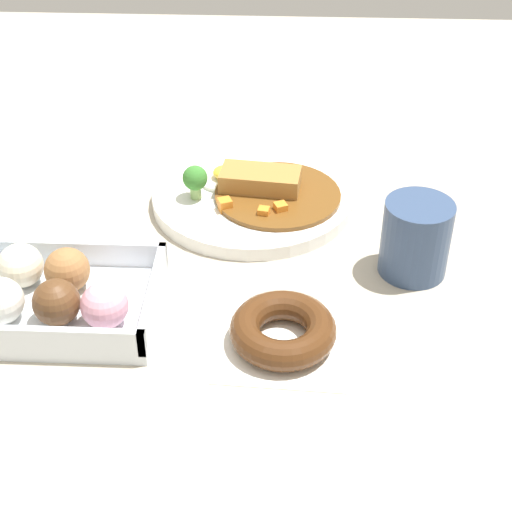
# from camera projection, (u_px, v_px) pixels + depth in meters

# --- Properties ---
(ground_plane) EXTENTS (1.60, 1.60, 0.00)m
(ground_plane) POSITION_uv_depth(u_px,v_px,m) (234.00, 236.00, 0.95)
(ground_plane) COLOR #B2A893
(curry_plate) EXTENTS (0.26, 0.26, 0.06)m
(curry_plate) POSITION_uv_depth(u_px,v_px,m) (254.00, 195.00, 1.00)
(curry_plate) COLOR white
(curry_plate) RESTS_ON ground_plane
(donut_box) EXTENTS (0.20, 0.15, 0.06)m
(donut_box) POSITION_uv_depth(u_px,v_px,m) (58.00, 296.00, 0.82)
(donut_box) COLOR silver
(donut_box) RESTS_ON ground_plane
(chocolate_ring_donut) EXTENTS (0.14, 0.14, 0.03)m
(chocolate_ring_donut) POSITION_uv_depth(u_px,v_px,m) (283.00, 331.00, 0.78)
(chocolate_ring_donut) COLOR white
(chocolate_ring_donut) RESTS_ON ground_plane
(coffee_mug) EXTENTS (0.08, 0.08, 0.09)m
(coffee_mug) POSITION_uv_depth(u_px,v_px,m) (416.00, 238.00, 0.87)
(coffee_mug) COLOR #33476B
(coffee_mug) RESTS_ON ground_plane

